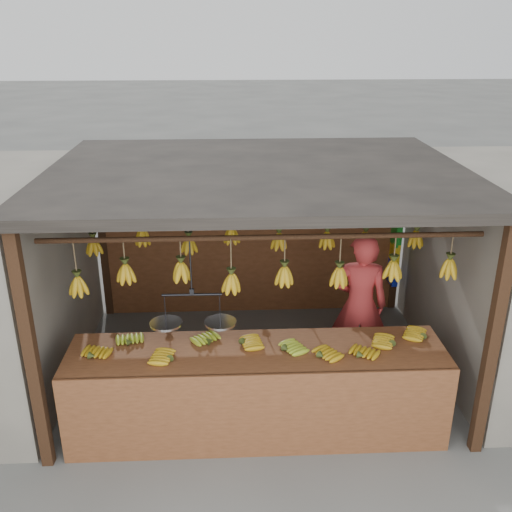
{
  "coord_description": "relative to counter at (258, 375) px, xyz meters",
  "views": [
    {
      "loc": [
        -0.29,
        -5.76,
        3.74
      ],
      "look_at": [
        0.0,
        0.3,
        1.3
      ],
      "focal_mm": 40.0,
      "sensor_mm": 36.0,
      "label": 1
    }
  ],
  "objects": [
    {
      "name": "vendor",
      "position": [
        1.2,
        1.13,
        0.13
      ],
      "size": [
        0.67,
        0.49,
        1.69
      ],
      "primitive_type": "imported",
      "rotation": [
        0.0,
        0.0,
        2.99
      ],
      "color": "#BF3333",
      "rests_on": "ground"
    },
    {
      "name": "stall",
      "position": [
        0.05,
        1.56,
        1.26
      ],
      "size": [
        4.3,
        3.3,
        2.4
      ],
      "color": "black",
      "rests_on": "ground"
    },
    {
      "name": "counter",
      "position": [
        0.0,
        0.0,
        0.0
      ],
      "size": [
        3.59,
        0.82,
        0.96
      ],
      "color": "brown",
      "rests_on": "ground"
    },
    {
      "name": "ground",
      "position": [
        0.05,
        1.23,
        -0.71
      ],
      "size": [
        80.0,
        80.0,
        0.0
      ],
      "primitive_type": "plane",
      "color": "#5B5B57"
    },
    {
      "name": "bag_bundles",
      "position": [
        1.99,
        2.58,
        0.33
      ],
      "size": [
        0.08,
        0.26,
        1.24
      ],
      "color": "red",
      "rests_on": "ground"
    },
    {
      "name": "hanging_bananas",
      "position": [
        0.05,
        1.23,
        0.91
      ],
      "size": [
        3.65,
        2.24,
        0.4
      ],
      "color": "#B08312",
      "rests_on": "ground"
    },
    {
      "name": "balance_scale",
      "position": [
        -0.6,
        0.23,
        0.48
      ],
      "size": [
        0.81,
        0.3,
        0.86
      ],
      "color": "black",
      "rests_on": "ground"
    }
  ]
}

